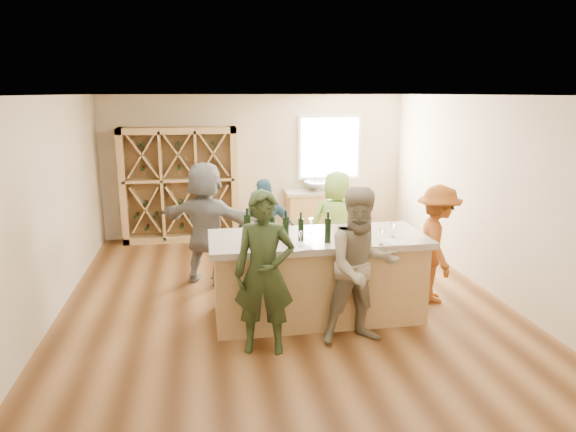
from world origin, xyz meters
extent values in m
cube|color=brown|center=(0.00, 0.00, -0.05)|extent=(6.00, 7.00, 0.10)
cube|color=white|center=(0.00, 0.00, 2.85)|extent=(6.00, 7.00, 0.10)
cube|color=#C9B392|center=(0.00, 3.55, 1.40)|extent=(6.00, 0.10, 2.80)
cube|color=#C9B392|center=(0.00, -3.55, 1.40)|extent=(6.00, 0.10, 2.80)
cube|color=#C9B392|center=(-3.05, 0.00, 1.40)|extent=(0.10, 7.00, 2.80)
cube|color=#C9B392|center=(3.05, 0.00, 1.40)|extent=(0.10, 7.00, 2.80)
cube|color=white|center=(1.50, 3.47, 1.75)|extent=(1.30, 0.06, 1.30)
cube|color=white|center=(1.50, 3.44, 1.75)|extent=(1.18, 0.01, 1.18)
cube|color=tan|center=(-1.50, 3.27, 1.10)|extent=(2.20, 0.45, 2.20)
cube|color=tan|center=(1.40, 3.20, 0.43)|extent=(1.60, 0.58, 0.86)
cube|color=#AEA18F|center=(1.40, 3.20, 0.89)|extent=(1.70, 0.62, 0.06)
imported|color=silver|center=(1.20, 3.20, 1.01)|extent=(0.54, 0.54, 0.19)
cylinder|color=silver|center=(1.20, 3.38, 1.07)|extent=(0.02, 0.02, 0.30)
cube|color=tan|center=(0.34, -0.63, 0.50)|extent=(2.60, 1.00, 1.00)
cube|color=#AEA18F|center=(0.34, -0.63, 1.04)|extent=(2.72, 1.12, 0.08)
cylinder|color=black|center=(-0.55, -0.74, 1.25)|extent=(0.09, 0.09, 0.33)
cylinder|color=black|center=(-0.41, -0.90, 1.23)|extent=(0.08, 0.08, 0.31)
cylinder|color=black|center=(-0.25, -0.69, 1.22)|extent=(0.09, 0.09, 0.29)
cylinder|color=black|center=(-0.10, -0.84, 1.24)|extent=(0.08, 0.08, 0.31)
cylinder|color=black|center=(0.09, -0.79, 1.22)|extent=(0.09, 0.09, 0.27)
cone|color=white|center=(0.04, -1.06, 1.18)|extent=(0.08, 0.08, 0.19)
cone|color=white|center=(0.55, -1.05, 1.17)|extent=(0.07, 0.07, 0.17)
cone|color=white|center=(1.00, -1.13, 1.18)|extent=(0.10, 0.10, 0.20)
cone|color=white|center=(0.84, -0.76, 1.17)|extent=(0.09, 0.09, 0.19)
cone|color=white|center=(1.25, -0.84, 1.18)|extent=(0.08, 0.08, 0.19)
cube|color=white|center=(0.01, -1.04, 1.08)|extent=(0.33, 0.39, 0.00)
cube|color=white|center=(0.56, -1.04, 1.08)|extent=(0.29, 0.35, 0.00)
cube|color=white|center=(1.18, -1.02, 1.08)|extent=(0.30, 0.34, 0.00)
imported|color=#263319|center=(-0.43, -1.42, 0.91)|extent=(0.75, 0.61, 1.83)
imported|color=gray|center=(0.68, -1.39, 0.91)|extent=(0.92, 0.55, 1.83)
imported|color=#994C19|center=(2.08, -0.37, 0.81)|extent=(0.73, 1.14, 1.63)
imported|color=#335972|center=(-0.16, 0.71, 0.80)|extent=(1.00, 0.61, 1.60)
imported|color=#8CC64C|center=(0.97, 0.81, 0.84)|extent=(0.88, 0.63, 1.67)
imported|color=slate|center=(-1.03, 0.87, 0.93)|extent=(1.81, 1.38, 1.86)
cylinder|color=black|center=(0.39, -0.93, 1.23)|extent=(0.07, 0.07, 0.30)
cone|color=white|center=(0.29, -0.43, 1.17)|extent=(0.07, 0.07, 0.18)
camera|label=1|loc=(-1.05, -6.68, 2.83)|focal=32.00mm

